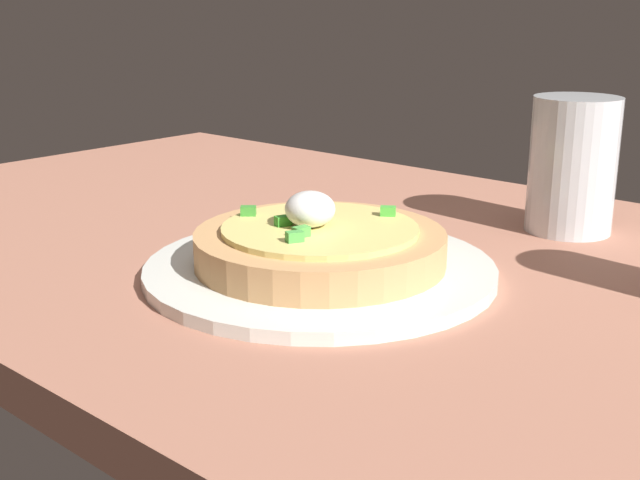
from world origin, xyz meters
The scene contains 4 objects.
dining_table centered at (0.00, 0.00, 1.65)cm, with size 128.40×67.18×3.30cm, color #AA6E58.
plate centered at (-0.95, -7.84, 3.81)cm, with size 28.66×28.66×1.03cm, color white.
pizza centered at (-0.98, -7.87, 5.95)cm, with size 20.43×20.43×6.07cm.
cup_near centered at (8.27, 18.11, 9.19)cm, with size 8.21×8.21×12.96cm.
Camera 1 is at (41.15, -55.62, 25.36)cm, focal length 46.19 mm.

